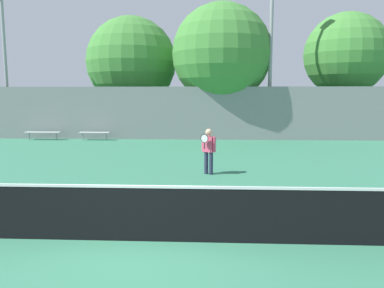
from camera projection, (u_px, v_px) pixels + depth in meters
name	position (u px, v px, depth m)	size (l,w,h in m)	color
ground_plane	(140.00, 241.00, 7.16)	(100.00, 100.00, 0.00)	#337556
tennis_net	(139.00, 213.00, 7.09)	(11.44, 0.09, 1.09)	#195128
tennis_player	(209.00, 148.00, 13.05)	(0.53, 0.51, 1.60)	#282D47
bench_courtside_near	(95.00, 133.00, 22.84)	(1.84, 0.40, 0.50)	silver
bench_courtside_far	(43.00, 133.00, 23.00)	(2.15, 0.40, 0.50)	silver
light_pole_near_left	(4.00, 46.00, 23.77)	(0.90, 0.60, 9.32)	#939399
light_pole_far_right	(271.00, 25.00, 22.71)	(0.90, 0.60, 11.85)	#939399
back_fence	(189.00, 113.00, 23.03)	(29.89, 0.06, 3.26)	gray
tree_green_tall	(132.00, 62.00, 27.02)	(6.44, 6.44, 8.33)	brown
tree_green_broad	(346.00, 55.00, 25.21)	(5.56, 5.56, 8.23)	brown
tree_dark_dense	(222.00, 54.00, 24.22)	(6.45, 6.45, 8.63)	brown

